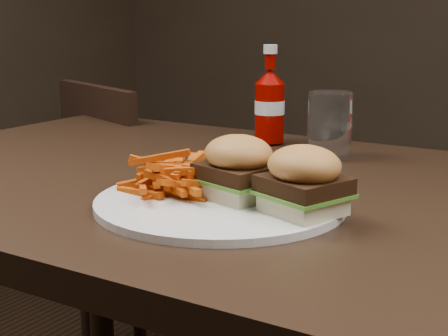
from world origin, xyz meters
The scene contains 8 objects.
dining_table centered at (0.00, 0.00, 0.73)m, with size 1.20×0.80×0.04m, color black.
chair_far centered at (-0.50, 0.53, 0.43)m, with size 0.37×0.37×0.04m, color black.
plate centered at (0.12, -0.13, 0.76)m, with size 0.33×0.33×0.01m, color white.
sandwich_half_a centered at (0.13, -0.11, 0.77)m, with size 0.08×0.08×0.02m, color beige.
sandwich_half_b centered at (0.24, -0.13, 0.77)m, with size 0.08×0.08×0.02m, color beige.
fries_pile centered at (0.04, -0.13, 0.78)m, with size 0.12×0.12×0.05m, color #AB1A00, non-canonical shape.
ketchup_bottle centered at (-0.03, 0.29, 0.81)m, with size 0.06×0.06×0.11m, color #8A0300.
tumbler centered at (0.12, 0.23, 0.81)m, with size 0.08×0.08×0.12m, color white.
Camera 1 is at (0.58, -0.86, 1.00)m, focal length 55.00 mm.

